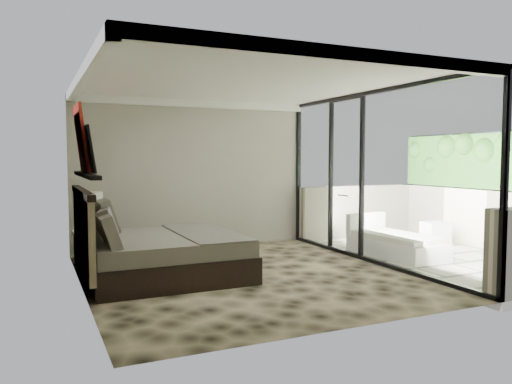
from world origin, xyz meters
name	(u,v)px	position (x,y,z in m)	size (l,w,h in m)	color
floor	(246,276)	(0.00, 0.00, 0.00)	(5.00, 5.00, 0.00)	black
ceiling	(246,82)	(0.00, 0.00, 2.79)	(4.50, 5.00, 0.02)	silver
back_wall	(194,174)	(0.00, 2.49, 1.40)	(4.50, 0.02, 2.80)	gray
left_wall	(82,183)	(-2.24, 0.00, 1.40)	(0.02, 5.00, 2.80)	gray
glass_wall	(373,177)	(2.25, 0.00, 1.40)	(0.08, 5.00, 2.80)	white
terrace_slab	(441,258)	(3.75, 0.00, -0.06)	(3.00, 5.00, 0.12)	#BDBAA1
parapet_far	(496,220)	(5.10, 0.00, 0.55)	(0.30, 5.00, 1.10)	beige
foliage_hedge	(498,161)	(5.10, 0.00, 1.65)	(0.36, 4.60, 1.10)	#2F6720
picture_ledge	(86,175)	(-2.18, 0.10, 1.50)	(0.12, 2.20, 0.05)	black
bed	(157,252)	(-1.20, 0.44, 0.36)	(2.23, 2.16, 1.23)	black
nightstand	(92,247)	(-1.95, 1.77, 0.28)	(0.57, 0.57, 0.57)	black
table_lamp	(92,206)	(-1.94, 1.81, 0.93)	(0.35, 0.35, 0.65)	black
abstract_canvas	(81,139)	(-2.19, 0.50, 1.97)	(0.04, 0.90, 0.90)	red
framed_print	(90,149)	(-2.14, -0.01, 1.82)	(0.03, 0.50, 0.60)	black
ottoman	(435,233)	(4.45, 0.86, 0.22)	(0.44, 0.44, 0.44)	white
lounger	(394,243)	(2.99, 0.33, 0.21)	(0.98, 1.78, 0.67)	white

